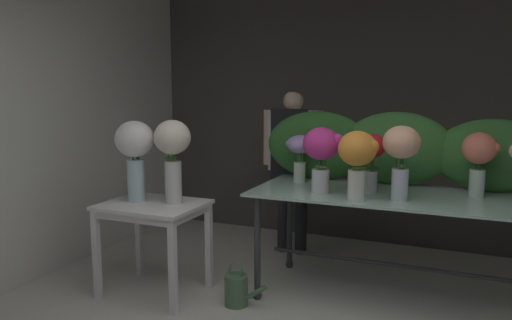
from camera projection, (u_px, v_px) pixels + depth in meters
ground_plane at (332, 297)px, 3.94m from camera, size 7.29×7.29×0.00m
wall_back at (374, 103)px, 5.23m from camera, size 5.09×0.12×3.00m
wall_left at (75, 105)px, 4.72m from camera, size 0.12×3.43×3.00m
display_table_glass at (390, 209)px, 3.78m from camera, size 2.09×0.96×0.87m
side_table_white at (153, 215)px, 3.94m from camera, size 0.78×0.63×0.75m
florist at (293, 153)px, 4.89m from camera, size 0.62×0.24×1.64m
foliage_backdrop at (402, 150)px, 4.04m from camera, size 2.30×0.26×0.61m
vase_magenta_freesia at (321, 151)px, 3.73m from camera, size 0.31×0.28×0.50m
vase_lilac_tulips at (300, 151)px, 4.18m from camera, size 0.23×0.23×0.40m
vase_sunset_carnations at (358, 156)px, 3.48m from camera, size 0.29×0.27×0.50m
vase_coral_peonies at (479, 156)px, 3.58m from camera, size 0.26×0.24×0.48m
vase_crimson_dahlias at (371, 155)px, 3.76m from camera, size 0.22×0.22×0.45m
vase_peach_lilies at (401, 152)px, 3.47m from camera, size 0.26×0.26×0.54m
vase_white_roses_tall at (135, 150)px, 3.93m from camera, size 0.31×0.31×0.65m
vase_cream_lisianthus_tall at (173, 150)px, 3.86m from camera, size 0.29×0.29×0.66m
watering_can at (237, 289)px, 3.78m from camera, size 0.35×0.18×0.34m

